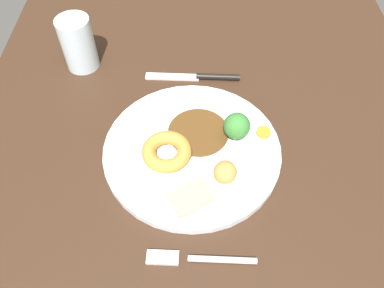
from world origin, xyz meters
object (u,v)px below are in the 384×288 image
(dinner_plate, at_px, (192,150))
(fork, at_px, (198,259))
(broccoli_floret, at_px, (237,126))
(water_glass, at_px, (78,44))
(roast_potato_left, at_px, (225,172))
(carrot_coin_front, at_px, (264,132))
(meat_slice_main, at_px, (191,197))
(yorkshire_pudding, at_px, (167,152))
(knife, at_px, (201,77))

(dinner_plate, distance_m, fork, 0.18)
(fork, bearing_deg, dinner_plate, -85.15)
(broccoli_floret, height_order, water_glass, water_glass)
(roast_potato_left, distance_m, fork, 0.13)
(carrot_coin_front, distance_m, fork, 0.24)
(meat_slice_main, height_order, carrot_coin_front, meat_slice_main)
(yorkshire_pudding, bearing_deg, roast_potato_left, -115.31)
(yorkshire_pudding, relative_size, fork, 0.53)
(broccoli_floret, relative_size, water_glass, 0.49)
(yorkshire_pudding, bearing_deg, fork, -163.90)
(dinner_plate, distance_m, carrot_coin_front, 0.13)
(roast_potato_left, height_order, knife, roast_potato_left)
(meat_slice_main, relative_size, roast_potato_left, 1.58)
(broccoli_floret, bearing_deg, fork, 162.48)
(meat_slice_main, xyz_separation_m, carrot_coin_front, (0.13, -0.12, -0.00))
(water_glass, bearing_deg, broccoli_floret, -124.31)
(fork, relative_size, water_glass, 1.45)
(broccoli_floret, relative_size, fork, 0.34)
(roast_potato_left, relative_size, water_glass, 0.36)
(meat_slice_main, bearing_deg, dinner_plate, -1.05)
(dinner_plate, distance_m, roast_potato_left, 0.08)
(dinner_plate, height_order, broccoli_floret, broccoli_floret)
(yorkshire_pudding, xyz_separation_m, roast_potato_left, (-0.04, -0.09, 0.01))
(dinner_plate, xyz_separation_m, carrot_coin_front, (0.03, -0.12, 0.01))
(fork, bearing_deg, water_glass, -58.30)
(yorkshire_pudding, distance_m, carrot_coin_front, 0.17)
(roast_potato_left, bearing_deg, broccoli_floret, -15.43)
(roast_potato_left, bearing_deg, carrot_coin_front, -38.39)
(yorkshire_pudding, bearing_deg, dinner_plate, -68.08)
(yorkshire_pudding, height_order, knife, yorkshire_pudding)
(knife, bearing_deg, fork, 91.15)
(meat_slice_main, bearing_deg, knife, -4.05)
(knife, bearing_deg, yorkshire_pudding, 76.21)
(dinner_plate, distance_m, water_glass, 0.32)
(knife, bearing_deg, dinner_plate, 87.10)
(knife, bearing_deg, roast_potato_left, 100.45)
(meat_slice_main, bearing_deg, yorkshire_pudding, 26.30)
(carrot_coin_front, xyz_separation_m, knife, (0.15, 0.10, -0.01))
(broccoli_floret, bearing_deg, meat_slice_main, 147.50)
(fork, bearing_deg, meat_slice_main, -81.46)
(meat_slice_main, relative_size, knife, 0.32)
(water_glass, bearing_deg, yorkshire_pudding, -143.05)
(knife, xyz_separation_m, water_glass, (0.04, 0.24, 0.05))
(yorkshire_pudding, distance_m, broccoli_floret, 0.12)
(dinner_plate, relative_size, carrot_coin_front, 12.04)
(dinner_plate, bearing_deg, fork, -177.58)
(carrot_coin_front, bearing_deg, meat_slice_main, 135.49)
(knife, distance_m, water_glass, 0.25)
(dinner_plate, xyz_separation_m, roast_potato_left, (-0.06, -0.05, 0.02))
(yorkshire_pudding, bearing_deg, water_glass, 36.95)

